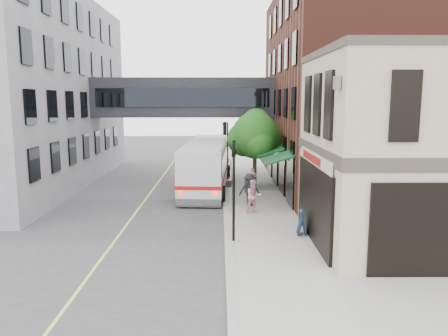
{
  "coord_description": "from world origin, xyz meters",
  "views": [
    {
      "loc": [
        -0.21,
        -16.7,
        6.38
      ],
      "look_at": [
        -0.02,
        2.88,
        3.29
      ],
      "focal_mm": 35.0,
      "sensor_mm": 36.0,
      "label": 1
    }
  ],
  "objects_px": {
    "newspaper_box": "(249,185)",
    "sandwich_board": "(302,222)",
    "pedestrian_a": "(253,179)",
    "pedestrian_c": "(250,190)",
    "bus": "(207,162)",
    "pedestrian_b": "(254,196)"
  },
  "relations": [
    {
      "from": "newspaper_box",
      "to": "sandwich_board",
      "type": "relative_size",
      "value": 0.88
    },
    {
      "from": "pedestrian_a",
      "to": "pedestrian_c",
      "type": "bearing_deg",
      "value": -120.48
    },
    {
      "from": "pedestrian_c",
      "to": "newspaper_box",
      "type": "distance_m",
      "value": 3.78
    },
    {
      "from": "newspaper_box",
      "to": "sandwich_board",
      "type": "xyz_separation_m",
      "value": [
        1.86,
        -9.3,
        0.07
      ]
    },
    {
      "from": "newspaper_box",
      "to": "pedestrian_a",
      "type": "bearing_deg",
      "value": 74.86
    },
    {
      "from": "pedestrian_a",
      "to": "bus",
      "type": "bearing_deg",
      "value": 129.7
    },
    {
      "from": "bus",
      "to": "pedestrian_c",
      "type": "bearing_deg",
      "value": -66.03
    },
    {
      "from": "pedestrian_b",
      "to": "newspaper_box",
      "type": "height_order",
      "value": "pedestrian_b"
    },
    {
      "from": "pedestrian_c",
      "to": "sandwich_board",
      "type": "height_order",
      "value": "pedestrian_c"
    },
    {
      "from": "pedestrian_c",
      "to": "sandwich_board",
      "type": "relative_size",
      "value": 1.69
    },
    {
      "from": "pedestrian_b",
      "to": "newspaper_box",
      "type": "distance_m",
      "value": 5.34
    },
    {
      "from": "pedestrian_a",
      "to": "pedestrian_b",
      "type": "bearing_deg",
      "value": -117.54
    },
    {
      "from": "sandwich_board",
      "to": "pedestrian_c",
      "type": "bearing_deg",
      "value": 115.38
    },
    {
      "from": "pedestrian_a",
      "to": "pedestrian_c",
      "type": "height_order",
      "value": "pedestrian_c"
    },
    {
      "from": "pedestrian_a",
      "to": "newspaper_box",
      "type": "bearing_deg",
      "value": -141.36
    },
    {
      "from": "newspaper_box",
      "to": "pedestrian_c",
      "type": "bearing_deg",
      "value": -80.26
    },
    {
      "from": "bus",
      "to": "sandwich_board",
      "type": "distance_m",
      "value": 12.55
    },
    {
      "from": "pedestrian_a",
      "to": "pedestrian_b",
      "type": "height_order",
      "value": "pedestrian_b"
    },
    {
      "from": "sandwich_board",
      "to": "bus",
      "type": "bearing_deg",
      "value": 117.33
    },
    {
      "from": "bus",
      "to": "newspaper_box",
      "type": "distance_m",
      "value": 3.86
    },
    {
      "from": "newspaper_box",
      "to": "pedestrian_b",
      "type": "bearing_deg",
      "value": -78.13
    },
    {
      "from": "bus",
      "to": "pedestrian_a",
      "type": "height_order",
      "value": "bus"
    }
  ]
}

